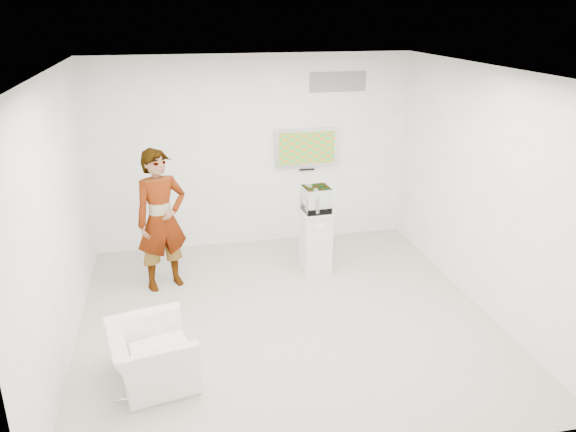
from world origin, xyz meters
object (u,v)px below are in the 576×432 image
(armchair, at_px, (152,355))
(pedestal, at_px, (315,241))
(tv, at_px, (306,147))
(person, at_px, (161,220))
(floor_uplight, at_px, (319,231))

(armchair, distance_m, pedestal, 3.19)
(armchair, relative_size, pedestal, 1.02)
(tv, relative_size, armchair, 1.08)
(tv, bearing_deg, person, -151.23)
(person, height_order, pedestal, person)
(armchair, height_order, floor_uplight, armchair)
(pedestal, relative_size, floor_uplight, 2.89)
(person, bearing_deg, pedestal, -20.10)
(tv, distance_m, armchair, 4.37)
(person, bearing_deg, armchair, -115.99)
(armchair, xyz_separation_m, pedestal, (2.30, 2.21, 0.15))
(floor_uplight, bearing_deg, person, -155.44)
(person, distance_m, floor_uplight, 2.87)
(person, xyz_separation_m, floor_uplight, (2.50, 1.14, -0.81))
(armchair, height_order, pedestal, pedestal)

